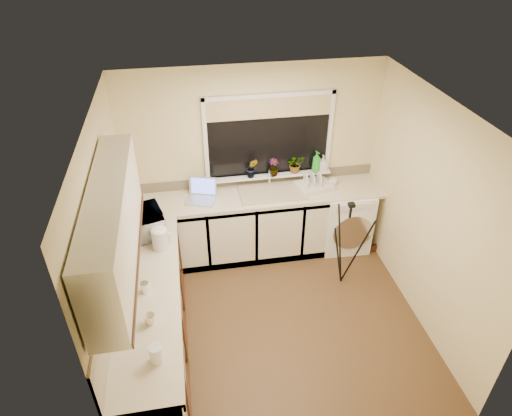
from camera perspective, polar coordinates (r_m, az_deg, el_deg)
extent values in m
plane|color=brown|center=(5.26, 2.40, -13.68)|extent=(3.20, 3.20, 0.00)
plane|color=white|center=(3.83, 3.28, 11.84)|extent=(3.20, 3.20, 0.00)
plane|color=beige|center=(5.68, -0.46, 6.04)|extent=(3.20, 0.00, 3.20)
plane|color=beige|center=(3.40, 8.41, -18.10)|extent=(3.20, 0.00, 3.20)
plane|color=beige|center=(4.43, -17.99, -4.98)|extent=(0.00, 3.00, 3.00)
plane|color=beige|center=(4.99, 21.04, -0.86)|extent=(0.00, 3.00, 3.00)
cube|color=silver|center=(5.82, -3.09, -2.54)|extent=(2.55, 0.60, 0.86)
cube|color=silver|center=(4.70, -12.88, -14.52)|extent=(0.54, 2.40, 0.86)
cube|color=beige|center=(5.60, 0.07, 1.50)|extent=(3.20, 0.60, 0.04)
cube|color=beige|center=(4.38, -13.63, -10.61)|extent=(0.60, 2.40, 0.04)
cube|color=silver|center=(3.71, -17.71, -2.18)|extent=(0.28, 1.90, 0.70)
cube|color=beige|center=(4.26, -17.95, -8.52)|extent=(0.02, 2.40, 0.45)
cube|color=beige|center=(5.79, -0.43, 3.76)|extent=(3.20, 0.02, 0.14)
cube|color=black|center=(5.55, 1.61, 9.10)|extent=(1.50, 0.02, 1.00)
cube|color=tan|center=(5.38, 1.73, 12.61)|extent=(1.50, 0.02, 0.25)
cube|color=white|center=(5.74, 1.64, 4.21)|extent=(1.60, 0.14, 0.03)
cube|color=tan|center=(5.61, 2.08, 1.97)|extent=(0.82, 0.46, 0.03)
cylinder|color=silver|center=(5.71, 1.74, 3.83)|extent=(0.03, 0.03, 0.24)
cube|color=white|center=(6.10, 11.18, -1.17)|extent=(0.64, 0.62, 0.87)
cube|color=#ADADB6|center=(5.50, -7.04, 0.95)|extent=(0.40, 0.34, 0.02)
cube|color=#5D7CFF|center=(5.55, -6.79, 2.84)|extent=(0.34, 0.15, 0.24)
cylinder|color=silver|center=(4.78, -12.13, -3.88)|extent=(0.17, 0.17, 0.23)
cube|color=beige|center=(5.75, 7.34, 2.79)|extent=(0.50, 0.42, 0.07)
cylinder|color=white|center=(3.77, -12.59, -17.66)|extent=(0.11, 0.11, 0.16)
cylinder|color=silver|center=(4.35, -13.98, -9.78)|extent=(0.08, 0.08, 0.11)
imported|color=white|center=(5.03, -13.63, -1.74)|extent=(0.44, 0.54, 0.26)
imported|color=#999999|center=(5.60, -0.53, 5.11)|extent=(0.16, 0.14, 0.26)
imported|color=#999999|center=(5.66, 2.24, 5.20)|extent=(0.16, 0.16, 0.23)
imported|color=#999999|center=(5.75, 5.05, 5.67)|extent=(0.24, 0.21, 0.25)
imported|color=green|center=(5.78, 7.69, 5.87)|extent=(0.14, 0.14, 0.28)
imported|color=#999999|center=(5.84, 8.52, 5.72)|extent=(0.10, 0.11, 0.21)
imported|color=white|center=(5.86, 9.77, 3.32)|extent=(0.11, 0.11, 0.09)
imported|color=#F1DDC6|center=(4.06, -13.38, -13.62)|extent=(0.13, 0.13, 0.10)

